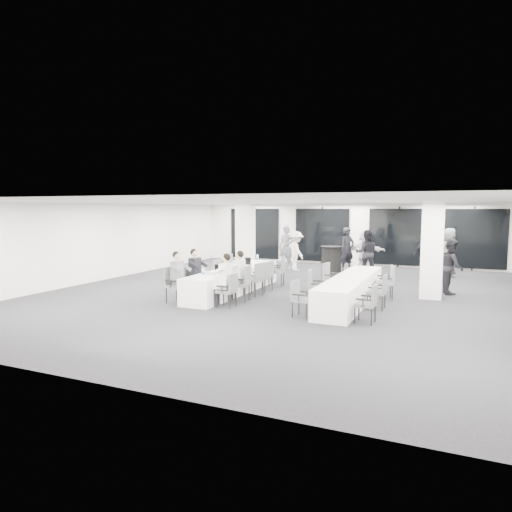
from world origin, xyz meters
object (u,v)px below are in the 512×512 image
at_px(chair_side_left_far, 330,277).
at_px(chair_main_right_fourth, 266,274).
at_px(chair_side_right_near, 369,301).
at_px(chair_main_left_second, 192,279).
at_px(standing_guest_f, 365,248).
at_px(cocktail_table, 331,261).
at_px(chair_main_left_fourth, 220,272).
at_px(standing_guest_c, 296,248).
at_px(ice_bucket_near, 218,268).
at_px(standing_guest_b, 366,250).
at_px(chair_main_right_mid, 256,277).
at_px(standing_guest_e, 449,249).
at_px(chair_side_left_mid, 315,285).
at_px(banquet_table_side, 351,290).
at_px(standing_guest_h, 451,263).
at_px(banquet_table_main, 234,281).
at_px(chair_main_left_mid, 206,276).
at_px(chair_main_right_far, 279,269).
at_px(chair_main_right_near, 229,288).
at_px(standing_guest_d, 427,252).
at_px(standing_guest_a, 347,247).
at_px(chair_side_right_far, 387,280).
at_px(ice_bucket_far, 248,261).
at_px(chair_main_left_far, 232,267).
at_px(chair_side_right_mid, 380,290).
at_px(chair_side_left_near, 300,296).
at_px(standing_guest_g, 286,245).
at_px(chair_main_left_near, 175,282).

bearing_deg(chair_side_left_far, chair_main_right_fourth, -76.12).
bearing_deg(chair_side_right_near, chair_main_left_second, 81.31).
xyz_separation_m(chair_main_right_fourth, standing_guest_f, (2.06, 5.73, 0.44)).
distance_m(cocktail_table, chair_main_left_fourth, 4.71).
xyz_separation_m(standing_guest_c, ice_bucket_near, (-0.22, -6.54, -0.07)).
relative_size(chair_side_right_near, standing_guest_b, 0.44).
height_order(cocktail_table, standing_guest_f, standing_guest_f).
bearing_deg(chair_main_right_mid, ice_bucket_near, 136.79).
relative_size(cocktail_table, standing_guest_e, 0.56).
xyz_separation_m(chair_side_left_mid, standing_guest_b, (0.28, 6.08, 0.46)).
bearing_deg(banquet_table_side, standing_guest_h, 47.20).
height_order(banquet_table_main, chair_main_left_mid, chair_main_left_mid).
bearing_deg(standing_guest_c, standing_guest_e, -126.21).
bearing_deg(chair_main_right_mid, chair_main_right_far, 10.25).
bearing_deg(chair_main_right_near, standing_guest_d, -30.34).
bearing_deg(chair_main_left_second, standing_guest_a, 164.67).
bearing_deg(chair_side_right_far, standing_guest_c, 27.56).
bearing_deg(chair_main_left_fourth, ice_bucket_far, 134.71).
bearing_deg(cocktail_table, standing_guest_b, 35.06).
relative_size(chair_main_left_far, chair_side_left_far, 1.05).
distance_m(chair_side_right_mid, ice_bucket_near, 4.62).
bearing_deg(chair_side_left_near, chair_main_right_far, -145.74).
height_order(banquet_table_side, chair_side_right_near, chair_side_right_near).
relative_size(cocktail_table, standing_guest_d, 0.58).
bearing_deg(chair_main_left_mid, standing_guest_c, 176.48).
xyz_separation_m(chair_main_left_second, standing_guest_g, (0.46, 6.93, 0.53)).
xyz_separation_m(chair_main_left_fourth, chair_side_right_mid, (5.35, -1.24, -0.01)).
height_order(chair_main_right_far, standing_guest_b, standing_guest_b).
xyz_separation_m(chair_side_right_mid, standing_guest_f, (-1.63, 6.91, 0.47)).
bearing_deg(chair_side_left_mid, standing_guest_a, 175.11).
relative_size(standing_guest_d, ice_bucket_near, 8.34).
bearing_deg(chair_main_left_second, chair_main_left_near, 6.76).
relative_size(chair_side_right_far, standing_guest_f, 0.50).
relative_size(chair_main_left_fourth, chair_main_right_mid, 0.93).
bearing_deg(chair_side_left_mid, chair_main_right_fourth, -135.20).
xyz_separation_m(cocktail_table, standing_guest_e, (4.09, 1.91, 0.46)).
distance_m(chair_main_left_near, standing_guest_a, 8.78).
xyz_separation_m(chair_side_left_far, standing_guest_c, (-2.72, 4.85, 0.38)).
height_order(cocktail_table, chair_main_right_near, cocktail_table).
bearing_deg(chair_main_left_mid, chair_side_left_far, 112.08).
relative_size(banquet_table_main, chair_main_left_second, 5.36).
distance_m(chair_main_left_near, chair_main_right_far, 4.13).
relative_size(cocktail_table, standing_guest_f, 0.60).
xyz_separation_m(chair_main_left_far, chair_side_left_near, (3.70, -3.74, -0.08)).
height_order(banquet_table_side, ice_bucket_near, ice_bucket_near).
xyz_separation_m(chair_main_left_fourth, chair_main_right_fourth, (1.66, -0.06, 0.02)).
distance_m(banquet_table_main, standing_guest_a, 6.61).
height_order(chair_side_left_near, ice_bucket_near, ice_bucket_near).
height_order(cocktail_table, standing_guest_a, standing_guest_a).
height_order(chair_side_left_near, ice_bucket_far, ice_bucket_far).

